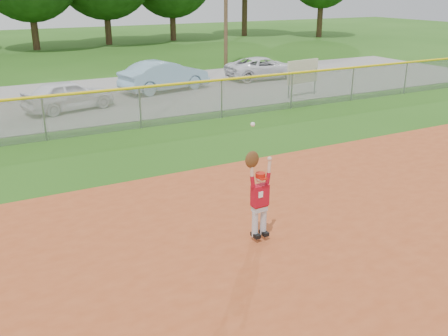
# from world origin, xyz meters

# --- Properties ---
(ground) EXTENTS (120.00, 120.00, 0.00)m
(ground) POSITION_xyz_m (0.00, 0.00, 0.00)
(ground) COLOR #245212
(ground) RESTS_ON ground
(clay_infield) EXTENTS (24.00, 16.00, 0.04)m
(clay_infield) POSITION_xyz_m (0.00, -3.00, 0.02)
(clay_infield) COLOR #A3421D
(clay_infield) RESTS_ON ground
(parking_strip) EXTENTS (44.00, 10.00, 0.03)m
(parking_strip) POSITION_xyz_m (0.00, 16.00, 0.01)
(parking_strip) COLOR gray
(parking_strip) RESTS_ON ground
(car_white_a) EXTENTS (3.96, 2.32, 1.27)m
(car_white_a) POSITION_xyz_m (-1.71, 14.02, 0.66)
(car_white_a) COLOR white
(car_white_a) RESTS_ON parking_strip
(car_blue) EXTENTS (4.70, 2.46, 1.47)m
(car_blue) POSITION_xyz_m (3.34, 15.98, 0.77)
(car_blue) COLOR #82ABC2
(car_blue) RESTS_ON parking_strip
(car_white_b) EXTENTS (4.38, 2.14, 1.20)m
(car_white_b) POSITION_xyz_m (9.49, 16.61, 0.63)
(car_white_b) COLOR white
(car_white_b) RESTS_ON parking_strip
(sponsor_sign) EXTENTS (1.92, 0.35, 1.72)m
(sponsor_sign) POSITION_xyz_m (8.52, 11.74, 1.13)
(sponsor_sign) COLOR gray
(sponsor_sign) RESTS_ON ground
(outfield_fence) EXTENTS (40.06, 0.10, 1.55)m
(outfield_fence) POSITION_xyz_m (0.00, 10.00, 0.88)
(outfield_fence) COLOR gray
(outfield_fence) RESTS_ON ground
(ballplayer) EXTENTS (0.60, 0.26, 2.39)m
(ballplayer) POSITION_xyz_m (-0.80, 0.64, 1.04)
(ballplayer) COLOR silver
(ballplayer) RESTS_ON ground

